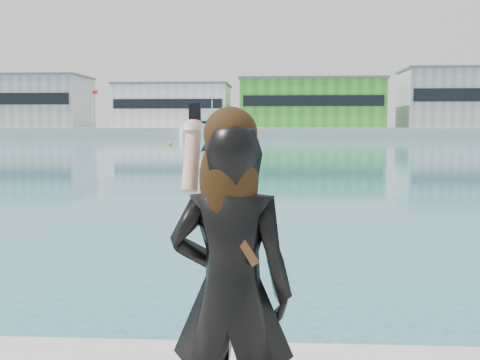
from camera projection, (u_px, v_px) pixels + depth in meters
The scene contains 10 objects.
far_quay at pixel (274, 132), 133.02m from camera, with size 320.00×40.00×2.00m, color #9E9E99.
warehouse_grey_left at pixel (27, 102), 133.84m from camera, with size 26.52×16.36×11.50m.
warehouse_white at pixel (174, 106), 131.87m from camera, with size 24.48×15.35×9.50m.
warehouse_green at pixel (311, 103), 129.94m from camera, with size 30.60×16.36×10.50m.
warehouse_grey_right at pixel (462, 98), 127.85m from camera, with size 25.50×15.35×12.50m.
flagpole_left at pixel (93, 106), 125.94m from camera, with size 1.28×0.16×8.00m.
flagpole_right at pixel (382, 105), 122.19m from camera, with size 1.28×0.16×8.00m.
motor_yacht at pixel (219, 128), 115.13m from camera, with size 16.30×9.41×7.35m.
buoy_far at pixel (170, 145), 76.72m from camera, with size 0.50×0.50×0.50m, color orange.
woman at pixel (231, 284), 3.02m from camera, with size 0.66×0.46×1.83m.
Camera 1 is at (0.88, -3.64, 2.52)m, focal length 45.00 mm.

